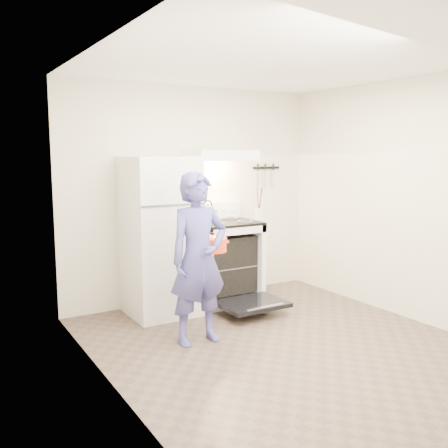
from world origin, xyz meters
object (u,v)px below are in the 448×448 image
Objects in this scene: tea_kettle at (208,211)px; person at (199,259)px; refrigerator at (160,236)px; dutch_oven at (213,245)px; stove_body at (224,263)px.

person is (-0.69, -1.05, -0.29)m from tea_kettle.
refrigerator is 4.77× the size of dutch_oven.
person is at bearing -131.00° from stove_body.
refrigerator reaches higher than dutch_oven.
person reaches higher than dutch_oven.
refrigerator reaches higher than person.
stove_body is 2.58× the size of dutch_oven.
person is at bearing -123.07° from tea_kettle.
refrigerator is at bearing -178.23° from stove_body.
person is 0.51m from dutch_oven.
dutch_oven is at bearing -62.51° from refrigerator.
refrigerator is at bearing 85.95° from person.
stove_body is at bearing 47.55° from person.
stove_body is 0.87m from dutch_oven.
stove_body is 3.68× the size of tea_kettle.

